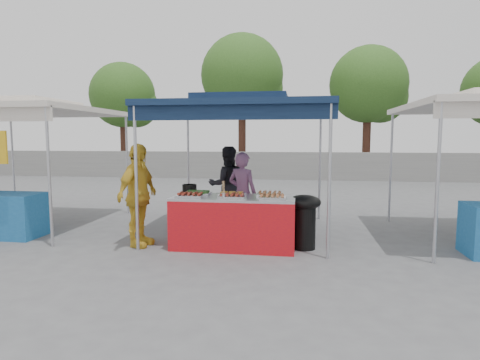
# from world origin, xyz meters

# --- Properties ---
(ground_plane) EXTENTS (80.00, 80.00, 0.00)m
(ground_plane) POSITION_xyz_m (0.00, 0.00, 0.00)
(ground_plane) COLOR #58595B
(back_wall) EXTENTS (40.00, 0.25, 1.20)m
(back_wall) POSITION_xyz_m (0.00, 11.00, 0.60)
(back_wall) COLOR gray
(back_wall) RESTS_ON ground_plane
(main_canopy) EXTENTS (3.20, 3.20, 2.57)m
(main_canopy) POSITION_xyz_m (0.00, 0.97, 2.37)
(main_canopy) COLOR #B9B9C0
(main_canopy) RESTS_ON ground_plane
(neighbor_stall_left) EXTENTS (3.20, 3.20, 2.57)m
(neighbor_stall_left) POSITION_xyz_m (-4.50, 0.57, 1.60)
(neighbor_stall_left) COLOR #B9B9C0
(neighbor_stall_left) RESTS_ON ground_plane
(tree_0) EXTENTS (3.34, 3.25, 5.59)m
(tree_0) POSITION_xyz_m (-7.71, 12.99, 3.82)
(tree_0) COLOR #402218
(tree_0) RESTS_ON ground_plane
(tree_1) EXTENTS (3.93, 3.93, 6.75)m
(tree_1) POSITION_xyz_m (-1.61, 12.96, 4.62)
(tree_1) COLOR #402218
(tree_1) RESTS_ON ground_plane
(tree_2) EXTENTS (3.52, 3.46, 5.95)m
(tree_2) POSITION_xyz_m (4.20, 12.67, 4.07)
(tree_2) COLOR #402218
(tree_2) RESTS_ON ground_plane
(vendor_table) EXTENTS (2.00, 0.80, 0.85)m
(vendor_table) POSITION_xyz_m (0.00, -0.10, 0.43)
(vendor_table) COLOR red
(vendor_table) RESTS_ON ground_plane
(food_tray_fl) EXTENTS (0.42, 0.30, 0.07)m
(food_tray_fl) POSITION_xyz_m (-0.67, -0.34, 0.88)
(food_tray_fl) COLOR silver
(food_tray_fl) RESTS_ON vendor_table
(food_tray_fm) EXTENTS (0.42, 0.30, 0.07)m
(food_tray_fm) POSITION_xyz_m (0.02, -0.33, 0.88)
(food_tray_fm) COLOR silver
(food_tray_fm) RESTS_ON vendor_table
(food_tray_fr) EXTENTS (0.42, 0.30, 0.07)m
(food_tray_fr) POSITION_xyz_m (0.65, -0.33, 0.88)
(food_tray_fr) COLOR silver
(food_tray_fr) RESTS_ON vendor_table
(food_tray_bl) EXTENTS (0.42, 0.30, 0.07)m
(food_tray_bl) POSITION_xyz_m (-0.62, -0.03, 0.88)
(food_tray_bl) COLOR silver
(food_tray_bl) RESTS_ON vendor_table
(food_tray_bm) EXTENTS (0.42, 0.30, 0.07)m
(food_tray_bm) POSITION_xyz_m (-0.04, -0.02, 0.88)
(food_tray_bm) COLOR silver
(food_tray_bm) RESTS_ON vendor_table
(food_tray_br) EXTENTS (0.42, 0.30, 0.07)m
(food_tray_br) POSITION_xyz_m (0.59, -0.03, 0.88)
(food_tray_br) COLOR silver
(food_tray_br) RESTS_ON vendor_table
(cooking_pot) EXTENTS (0.25, 0.25, 0.15)m
(cooking_pot) POSITION_xyz_m (-0.84, 0.24, 0.92)
(cooking_pot) COLOR black
(cooking_pot) RESTS_ON vendor_table
(skewer_cup) EXTENTS (0.08, 0.08, 0.10)m
(skewer_cup) POSITION_xyz_m (-0.11, -0.39, 0.90)
(skewer_cup) COLOR #B9B9C0
(skewer_cup) RESTS_ON vendor_table
(wok_burner) EXTENTS (0.53, 0.53, 0.89)m
(wok_burner) POSITION_xyz_m (1.15, 0.01, 0.53)
(wok_burner) COLOR black
(wok_burner) RESTS_ON ground_plane
(crate_left) EXTENTS (0.47, 0.33, 0.28)m
(crate_left) POSITION_xyz_m (-0.29, 0.48, 0.14)
(crate_left) COLOR #133EA0
(crate_left) RESTS_ON ground_plane
(crate_right) EXTENTS (0.48, 0.33, 0.29)m
(crate_right) POSITION_xyz_m (0.27, 0.61, 0.14)
(crate_right) COLOR #133EA0
(crate_right) RESTS_ON ground_plane
(crate_stacked) EXTENTS (0.46, 0.32, 0.28)m
(crate_stacked) POSITION_xyz_m (0.27, 0.61, 0.42)
(crate_stacked) COLOR #133EA0
(crate_stacked) RESTS_ON crate_right
(vendor_woman) EXTENTS (0.66, 0.54, 1.55)m
(vendor_woman) POSITION_xyz_m (0.02, 0.79, 0.77)
(vendor_woman) COLOR #87567F
(vendor_woman) RESTS_ON ground_plane
(helper_man) EXTENTS (0.96, 0.85, 1.63)m
(helper_man) POSITION_xyz_m (-0.45, 1.76, 0.82)
(helper_man) COLOR black
(helper_man) RESTS_ON ground_plane
(customer_person) EXTENTS (0.61, 1.07, 1.72)m
(customer_person) POSITION_xyz_m (-1.59, -0.25, 0.86)
(customer_person) COLOR gold
(customer_person) RESTS_ON ground_plane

